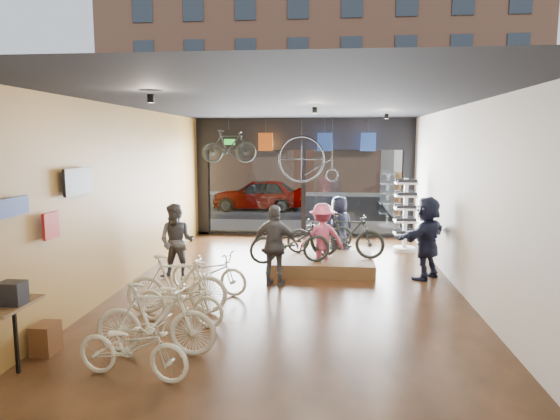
# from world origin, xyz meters

# --- Properties ---
(ground_plane) EXTENTS (7.00, 12.00, 0.04)m
(ground_plane) POSITION_xyz_m (0.00, 0.00, -0.02)
(ground_plane) COLOR black
(ground_plane) RESTS_ON ground
(ceiling) EXTENTS (7.00, 12.00, 0.04)m
(ceiling) POSITION_xyz_m (0.00, 0.00, 3.82)
(ceiling) COLOR black
(ceiling) RESTS_ON ground
(wall_left) EXTENTS (0.04, 12.00, 3.80)m
(wall_left) POSITION_xyz_m (-3.52, 0.00, 1.90)
(wall_left) COLOR #A77C34
(wall_left) RESTS_ON ground
(wall_right) EXTENTS (0.04, 12.00, 3.80)m
(wall_right) POSITION_xyz_m (3.52, 0.00, 1.90)
(wall_right) COLOR beige
(wall_right) RESTS_ON ground
(wall_back) EXTENTS (7.00, 0.04, 3.80)m
(wall_back) POSITION_xyz_m (0.00, -6.02, 1.90)
(wall_back) COLOR beige
(wall_back) RESTS_ON ground
(storefront) EXTENTS (7.00, 0.26, 3.80)m
(storefront) POSITION_xyz_m (0.00, 6.00, 1.90)
(storefront) COLOR black
(storefront) RESTS_ON ground
(exit_sign) EXTENTS (0.35, 0.06, 0.18)m
(exit_sign) POSITION_xyz_m (-2.40, 5.88, 3.05)
(exit_sign) COLOR #198C26
(exit_sign) RESTS_ON storefront
(street_road) EXTENTS (30.00, 18.00, 0.02)m
(street_road) POSITION_xyz_m (0.00, 15.00, -0.01)
(street_road) COLOR black
(street_road) RESTS_ON ground
(sidewalk_near) EXTENTS (30.00, 2.40, 0.12)m
(sidewalk_near) POSITION_xyz_m (0.00, 7.20, 0.06)
(sidewalk_near) COLOR slate
(sidewalk_near) RESTS_ON ground
(sidewalk_far) EXTENTS (30.00, 2.00, 0.12)m
(sidewalk_far) POSITION_xyz_m (0.00, 19.00, 0.06)
(sidewalk_far) COLOR slate
(sidewalk_far) RESTS_ON ground
(opposite_building) EXTENTS (26.00, 5.00, 14.00)m
(opposite_building) POSITION_xyz_m (0.00, 21.50, 7.00)
(opposite_building) COLOR brown
(opposite_building) RESTS_ON ground
(street_car) EXTENTS (4.12, 1.66, 1.40)m
(street_car) POSITION_xyz_m (-2.33, 12.00, 0.70)
(street_car) COLOR gray
(street_car) RESTS_ON street_road
(box_truck) EXTENTS (2.32, 6.97, 2.74)m
(box_truck) POSITION_xyz_m (4.49, 11.00, 1.37)
(box_truck) COLOR silver
(box_truck) RESTS_ON street_road
(floor_bike_0) EXTENTS (1.65, 0.82, 0.83)m
(floor_bike_0) POSITION_xyz_m (-1.71, -4.22, 0.42)
(floor_bike_0) COLOR beige
(floor_bike_0) RESTS_ON ground_plane
(floor_bike_1) EXTENTS (1.78, 0.50, 1.07)m
(floor_bike_1) POSITION_xyz_m (-1.66, -3.51, 0.53)
(floor_bike_1) COLOR beige
(floor_bike_1) RESTS_ON ground_plane
(floor_bike_2) EXTENTS (1.70, 0.91, 0.85)m
(floor_bike_2) POSITION_xyz_m (-1.68, -2.28, 0.42)
(floor_bike_2) COLOR beige
(floor_bike_2) RESTS_ON ground_plane
(floor_bike_3) EXTENTS (1.84, 0.70, 1.08)m
(floor_bike_3) POSITION_xyz_m (-1.88, -1.77, 0.54)
(floor_bike_3) COLOR beige
(floor_bike_3) RESTS_ON ground_plane
(floor_bike_4) EXTENTS (1.76, 0.96, 0.88)m
(floor_bike_4) POSITION_xyz_m (-1.60, -0.52, 0.44)
(floor_bike_4) COLOR beige
(floor_bike_4) RESTS_ON ground_plane
(display_platform) EXTENTS (2.40, 1.80, 0.30)m
(display_platform) POSITION_xyz_m (0.67, 1.61, 0.15)
(display_platform) COLOR #563221
(display_platform) RESTS_ON ground_plane
(display_bike_left) EXTENTS (1.96, 1.09, 0.98)m
(display_bike_left) POSITION_xyz_m (-0.07, 0.98, 0.79)
(display_bike_left) COLOR black
(display_bike_left) RESTS_ON display_platform
(display_bike_mid) EXTENTS (1.85, 0.82, 1.08)m
(display_bike_mid) POSITION_xyz_m (1.25, 1.61, 0.84)
(display_bike_mid) COLOR black
(display_bike_mid) RESTS_ON display_platform
(display_bike_right) EXTENTS (1.90, 1.35, 0.95)m
(display_bike_right) POSITION_xyz_m (0.60, 2.29, 0.77)
(display_bike_right) COLOR black
(display_bike_right) RESTS_ON display_platform
(customer_1) EXTENTS (0.88, 0.71, 1.70)m
(customer_1) POSITION_xyz_m (-2.56, 0.47, 0.85)
(customer_1) COLOR #3F3F44
(customer_1) RESTS_ON ground_plane
(customer_2) EXTENTS (1.08, 0.59, 1.74)m
(customer_2) POSITION_xyz_m (-0.31, 0.13, 0.87)
(customer_2) COLOR #3F3F44
(customer_2) RESTS_ON ground_plane
(customer_3) EXTENTS (1.17, 0.84, 1.63)m
(customer_3) POSITION_xyz_m (0.66, 1.37, 0.82)
(customer_3) COLOR #CC4C72
(customer_3) RESTS_ON ground_plane
(customer_4) EXTENTS (0.95, 0.82, 1.64)m
(customer_4) POSITION_xyz_m (1.09, 2.96, 0.82)
(customer_4) COLOR #161C33
(customer_4) RESTS_ON ground_plane
(customer_5) EXTENTS (1.53, 1.67, 1.86)m
(customer_5) POSITION_xyz_m (3.00, 1.03, 0.93)
(customer_5) COLOR #161C33
(customer_5) RESTS_ON ground_plane
(sunglasses_rack) EXTENTS (0.64, 0.53, 2.06)m
(sunglasses_rack) POSITION_xyz_m (2.95, 3.89, 1.03)
(sunglasses_rack) COLOR white
(sunglasses_rack) RESTS_ON ground_plane
(wall_merch) EXTENTS (0.40, 2.40, 2.60)m
(wall_merch) POSITION_xyz_m (-3.38, -3.50, 1.30)
(wall_merch) COLOR navy
(wall_merch) RESTS_ON wall_left
(penny_farthing) EXTENTS (1.71, 0.06, 1.37)m
(penny_farthing) POSITION_xyz_m (0.28, 4.62, 2.50)
(penny_farthing) COLOR black
(penny_farthing) RESTS_ON ceiling
(hung_bike) EXTENTS (1.63, 0.67, 0.95)m
(hung_bike) POSITION_xyz_m (-2.09, 4.20, 2.93)
(hung_bike) COLOR black
(hung_bike) RESTS_ON ceiling
(jersey_left) EXTENTS (0.45, 0.03, 0.55)m
(jersey_left) POSITION_xyz_m (-1.14, 5.20, 3.05)
(jersey_left) COLOR #CC5919
(jersey_left) RESTS_ON ceiling
(jersey_mid) EXTENTS (0.45, 0.03, 0.55)m
(jersey_mid) POSITION_xyz_m (0.67, 5.20, 3.05)
(jersey_mid) COLOR #1E3F99
(jersey_mid) RESTS_ON ceiling
(jersey_right) EXTENTS (0.45, 0.03, 0.55)m
(jersey_right) POSITION_xyz_m (1.98, 5.20, 3.05)
(jersey_right) COLOR #1E3F99
(jersey_right) RESTS_ON ceiling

